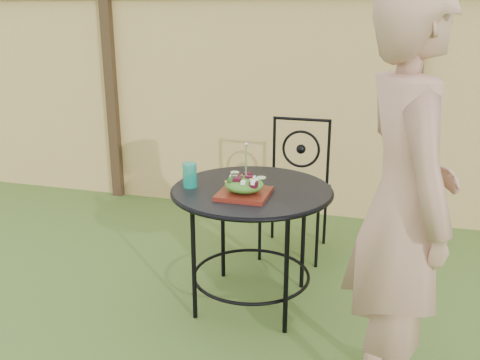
{
  "coord_description": "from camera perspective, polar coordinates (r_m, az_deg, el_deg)",
  "views": [
    {
      "loc": [
        1.16,
        -2.16,
        1.69
      ],
      "look_at": [
        0.34,
        0.66,
        0.75
      ],
      "focal_mm": 40.0,
      "sensor_mm": 36.0,
      "label": 1
    }
  ],
  "objects": [
    {
      "name": "diner",
      "position": [
        2.32,
        17.03,
        -2.75
      ],
      "size": [
        0.62,
        0.77,
        1.82
      ],
      "primitive_type": "imported",
      "rotation": [
        0.0,
        0.0,
        1.89
      ],
      "color": "#A1755C",
      "rests_on": "ground"
    },
    {
      "name": "fence",
      "position": [
        4.57,
        1.33,
        8.38
      ],
      "size": [
        8.0,
        0.12,
        1.9
      ],
      "color": "#E7C672",
      "rests_on": "ground"
    },
    {
      "name": "patio_chair",
      "position": [
        3.83,
        6.01,
        -0.39
      ],
      "size": [
        0.46,
        0.46,
        0.95
      ],
      "color": "black",
      "rests_on": "ground"
    },
    {
      "name": "salad_plate",
      "position": [
        2.9,
        0.44,
        -1.47
      ],
      "size": [
        0.27,
        0.27,
        0.02
      ],
      "primitive_type": "cube",
      "color": "#4B0A0F",
      "rests_on": "patio_table"
    },
    {
      "name": "salad",
      "position": [
        2.88,
        0.45,
        -0.49
      ],
      "size": [
        0.21,
        0.21,
        0.08
      ],
      "primitive_type": "ellipsoid",
      "color": "#235614",
      "rests_on": "salad_plate"
    },
    {
      "name": "patio_table",
      "position": [
        3.07,
        1.26,
        -3.33
      ],
      "size": [
        0.92,
        0.92,
        0.72
      ],
      "color": "black",
      "rests_on": "ground"
    },
    {
      "name": "ground",
      "position": [
        2.98,
        -10.32,
        -17.16
      ],
      "size": [
        60.0,
        60.0,
        0.0
      ],
      "primitive_type": "plane",
      "color": "#244A17",
      "rests_on": "ground"
    },
    {
      "name": "drinking_glass",
      "position": [
        3.04,
        -5.38,
        0.52
      ],
      "size": [
        0.08,
        0.08,
        0.14
      ],
      "primitive_type": "cylinder",
      "color": "#0B846C",
      "rests_on": "patio_table"
    },
    {
      "name": "fork",
      "position": [
        2.84,
        0.65,
        1.99
      ],
      "size": [
        0.01,
        0.01,
        0.18
      ],
      "primitive_type": "cylinder",
      "color": "silver",
      "rests_on": "salad"
    }
  ]
}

